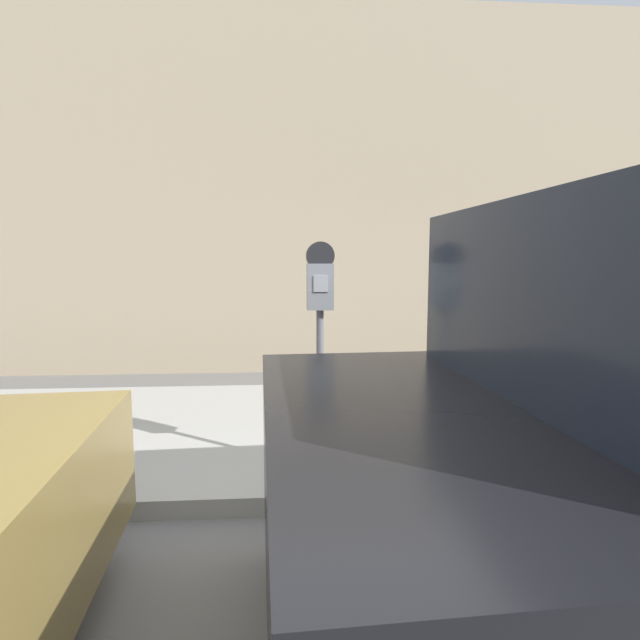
{
  "coord_description": "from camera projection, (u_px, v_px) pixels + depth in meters",
  "views": [
    {
      "loc": [
        -0.45,
        -2.09,
        1.55
      ],
      "look_at": [
        -0.22,
        1.21,
        1.16
      ],
      "focal_mm": 28.0,
      "sensor_mm": 36.0,
      "label": 1
    }
  ],
  "objects": [
    {
      "name": "parking_meter",
      "position": [
        320.0,
        299.0,
        3.32
      ],
      "size": [
        0.18,
        0.15,
        1.56
      ],
      "color": "slate",
      "rests_on": "sidewalk"
    },
    {
      "name": "sidewalk",
      "position": [
        336.0,
        428.0,
        4.46
      ],
      "size": [
        24.0,
        2.8,
        0.12
      ],
      "color": "#ADAAA3",
      "rests_on": "ground_plane"
    },
    {
      "name": "building_facade",
      "position": [
        317.0,
        193.0,
        6.9
      ],
      "size": [
        24.0,
        0.3,
        4.99
      ],
      "color": "tan",
      "rests_on": "ground_plane"
    },
    {
      "name": "ground_plane",
      "position": [
        386.0,
        601.0,
        2.29
      ],
      "size": [
        60.0,
        60.0,
        0.0
      ],
      "primitive_type": "plane",
      "color": "slate"
    }
  ]
}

